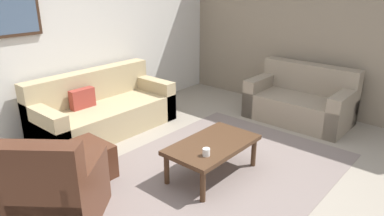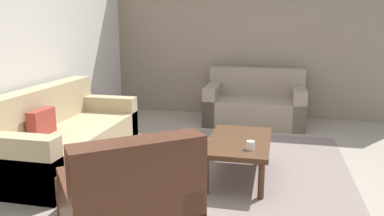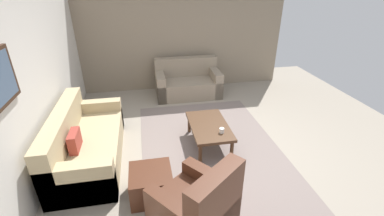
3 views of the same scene
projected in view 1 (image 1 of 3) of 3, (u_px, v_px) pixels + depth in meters
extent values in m
plane|color=gray|center=(205.00, 179.00, 4.06)|extent=(8.00, 8.00, 0.00)
cube|color=silver|center=(69.00, 34.00, 5.17)|extent=(6.00, 0.12, 2.80)
cube|color=gray|center=(323.00, 29.00, 5.69)|extent=(0.12, 5.20, 2.80)
cube|color=slate|center=(205.00, 178.00, 4.06)|extent=(3.56, 2.37, 0.01)
cube|color=tan|center=(106.00, 118.00, 5.26)|extent=(2.08, 0.93, 0.42)
cube|color=tan|center=(91.00, 98.00, 5.39)|extent=(2.08, 0.24, 0.88)
cube|color=tan|center=(46.00, 131.00, 4.56)|extent=(0.20, 0.93, 0.62)
cube|color=tan|center=(152.00, 96.00, 5.89)|extent=(0.20, 0.93, 0.62)
cube|color=#99382D|center=(82.00, 98.00, 5.01)|extent=(0.36, 0.12, 0.28)
cube|color=gray|center=(298.00, 108.00, 5.64)|extent=(0.90, 1.57, 0.42)
cube|color=gray|center=(308.00, 90.00, 5.79)|extent=(0.24, 1.57, 0.88)
cube|color=gray|center=(261.00, 94.00, 6.02)|extent=(0.90, 0.20, 0.62)
cube|color=gray|center=(342.00, 113.00, 5.18)|extent=(0.90, 0.20, 0.62)
cube|color=#4C2819|center=(56.00, 200.00, 3.29)|extent=(1.12, 1.12, 0.44)
cube|color=#4C2819|center=(38.00, 196.00, 2.92)|extent=(0.65, 0.75, 0.95)
cube|color=#4C2819|center=(89.00, 194.00, 3.25)|extent=(0.73, 0.62, 0.60)
cube|color=#4C2819|center=(22.00, 192.00, 3.28)|extent=(0.73, 0.62, 0.60)
cube|color=#4C2819|center=(83.00, 163.00, 4.00)|extent=(0.56, 0.56, 0.40)
cylinder|color=#472D1C|center=(203.00, 186.00, 3.58)|extent=(0.06, 0.06, 0.36)
cylinder|color=#472D1C|center=(254.00, 153.00, 4.28)|extent=(0.06, 0.06, 0.36)
cylinder|color=#472D1C|center=(167.00, 169.00, 3.90)|extent=(0.06, 0.06, 0.36)
cylinder|color=#472D1C|center=(219.00, 140.00, 4.60)|extent=(0.06, 0.06, 0.36)
cube|color=#472D1C|center=(212.00, 145.00, 4.02)|extent=(1.10, 0.64, 0.05)
cylinder|color=white|center=(206.00, 152.00, 3.71)|extent=(0.08, 0.08, 0.08)
cube|color=#382316|center=(14.00, 13.00, 4.44)|extent=(0.66, 0.04, 0.58)
cube|color=#465972|center=(14.00, 13.00, 4.43)|extent=(0.58, 0.01, 0.50)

